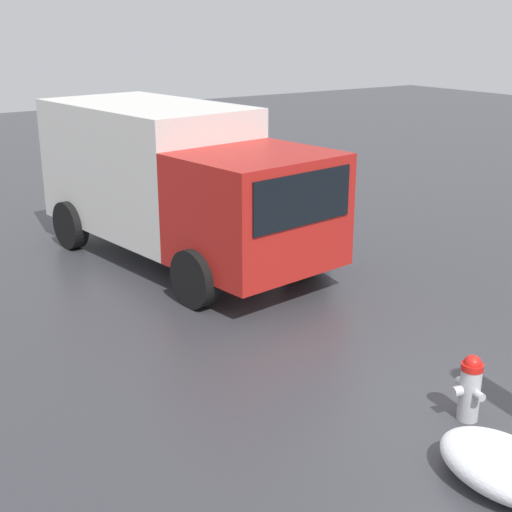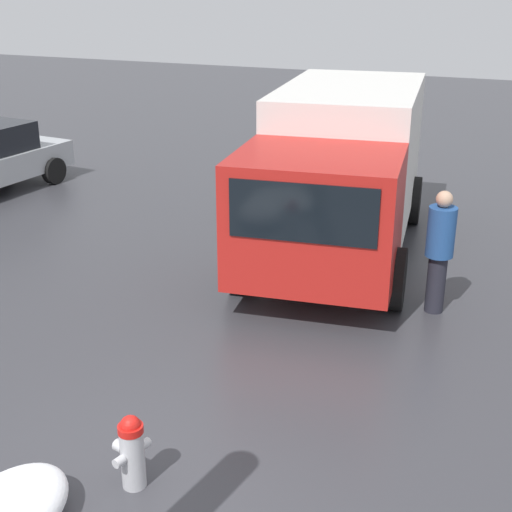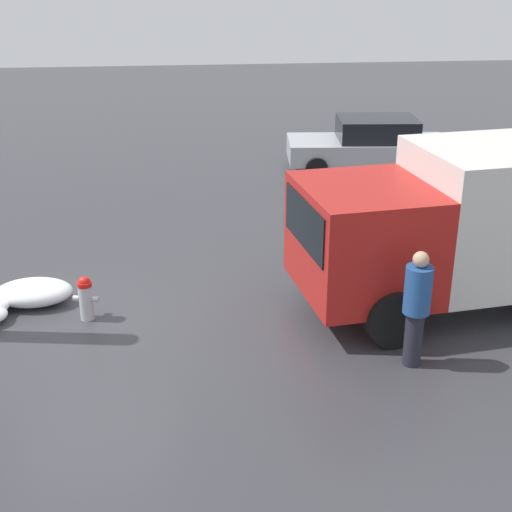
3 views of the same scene
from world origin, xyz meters
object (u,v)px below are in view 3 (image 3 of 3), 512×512
fire_hydrant (86,297)px  delivery_truck (486,219)px  parked_car (370,144)px  pedestrian (417,304)px

fire_hydrant → delivery_truck: delivery_truck is taller
delivery_truck → parked_car: delivery_truck is taller
fire_hydrant → pedestrian: pedestrian is taller
fire_hydrant → parked_car: (6.88, 8.17, 0.35)m
delivery_truck → pedestrian: 2.68m
parked_car → delivery_truck: bearing=-176.5°
parked_car → pedestrian: bearing=174.0°
pedestrian → delivery_truck: bearing=-59.8°
fire_hydrant → parked_car: parked_car is taller
parked_car → fire_hydrant: bearing=145.3°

